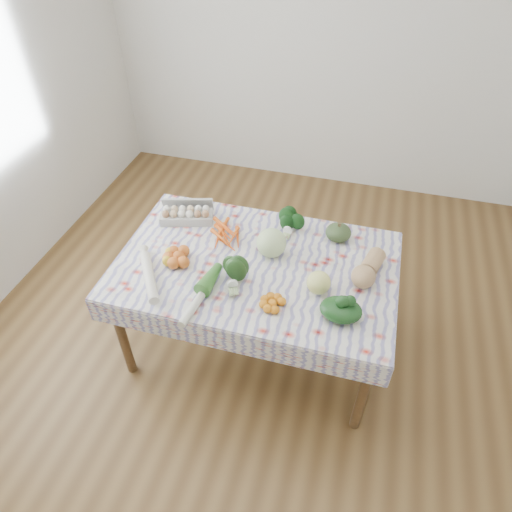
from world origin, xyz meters
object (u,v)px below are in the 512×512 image
kabocha_squash (338,232)px  butternut_squash (369,267)px  dining_table (256,273)px  grapefruit (319,283)px  egg_carton (187,216)px  cabbage (271,243)px

kabocha_squash → butternut_squash: 0.36m
butternut_squash → dining_table: bearing=-158.3°
dining_table → grapefruit: size_ratio=11.97×
dining_table → kabocha_squash: kabocha_squash is taller
dining_table → kabocha_squash: bearing=39.2°
egg_carton → cabbage: 0.64m
dining_table → kabocha_squash: (0.44, 0.36, 0.14)m
dining_table → grapefruit: 0.44m
kabocha_squash → egg_carton: bearing=-175.1°
egg_carton → cabbage: cabbage is taller
egg_carton → kabocha_squash: (0.99, 0.08, 0.01)m
dining_table → cabbage: size_ratio=8.89×
dining_table → egg_carton: 0.63m
dining_table → egg_carton: bearing=153.6°
butternut_squash → grapefruit: size_ratio=2.22×
egg_carton → butternut_squash: bearing=-25.6°
cabbage → grapefruit: 0.40m
kabocha_squash → cabbage: (-0.37, -0.25, 0.04)m
kabocha_squash → grapefruit: size_ratio=1.20×
dining_table → butternut_squash: (0.65, 0.07, 0.15)m
dining_table → butternut_squash: butternut_squash is taller
kabocha_squash → grapefruit: grapefruit is taller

